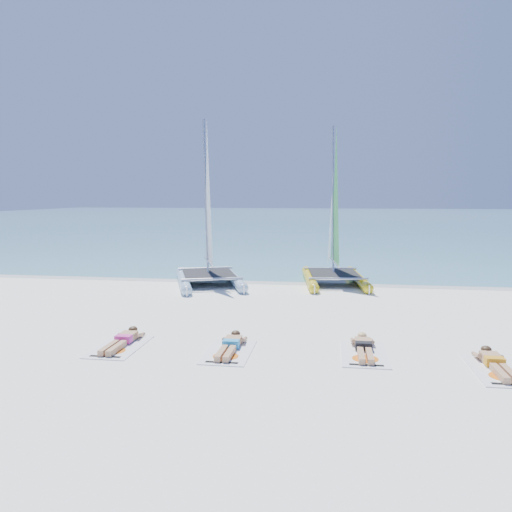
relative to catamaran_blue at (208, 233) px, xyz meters
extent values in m
plane|color=white|center=(2.85, -4.67, -2.03)|extent=(140.00, 140.00, 0.00)
cube|color=#7ECDD2|center=(2.85, 58.33, -2.02)|extent=(140.00, 115.00, 0.01)
cube|color=silver|center=(2.85, 0.83, -2.03)|extent=(140.00, 1.40, 0.01)
cylinder|color=silver|center=(-0.90, -0.43, -1.83)|extent=(1.88, 4.34, 0.39)
cone|color=silver|center=(-1.74, 1.88, -1.83)|extent=(0.55, 0.66, 0.38)
cylinder|color=silver|center=(0.97, 0.24, -1.83)|extent=(1.88, 4.34, 0.39)
cone|color=silver|center=(0.14, 2.56, -1.83)|extent=(0.55, 0.66, 0.38)
cube|color=black|center=(0.03, -0.10, -1.60)|extent=(2.64, 2.96, 0.03)
cylinder|color=silver|center=(-0.24, 0.66, 1.47)|extent=(0.48, 1.14, 6.15)
cylinder|color=yellow|center=(3.98, 0.67, -1.84)|extent=(0.87, 4.31, 0.38)
cone|color=yellow|center=(3.71, 3.02, -1.84)|extent=(0.42, 0.59, 0.36)
cylinder|color=yellow|center=(5.89, 0.89, -1.84)|extent=(0.87, 4.31, 0.38)
cone|color=yellow|center=(5.61, 3.24, -1.84)|extent=(0.42, 0.59, 0.36)
cube|color=black|center=(4.93, 0.78, -1.62)|extent=(2.11, 2.56, 0.03)
cylinder|color=silver|center=(4.84, 1.54, 1.33)|extent=(0.22, 1.13, 5.92)
cube|color=white|center=(-0.01, -8.46, -2.02)|extent=(1.00, 1.85, 0.02)
cube|color=tan|center=(-0.01, -8.03, -1.91)|extent=(0.36, 0.55, 0.17)
cube|color=#DA3398|center=(-0.01, -8.23, -1.90)|extent=(0.37, 0.22, 0.17)
cube|color=tan|center=(-0.01, -8.83, -1.94)|extent=(0.31, 0.85, 0.13)
sphere|color=tan|center=(-0.01, -7.66, -1.87)|extent=(0.21, 0.21, 0.21)
ellipsoid|color=#382614|center=(-0.01, -7.65, -1.83)|extent=(0.22, 0.24, 0.15)
cube|color=white|center=(2.57, -8.46, -2.02)|extent=(1.00, 1.85, 0.02)
cube|color=tan|center=(2.57, -8.03, -1.91)|extent=(0.36, 0.55, 0.17)
cube|color=#2899D5|center=(2.57, -8.23, -1.90)|extent=(0.37, 0.22, 0.17)
cube|color=tan|center=(2.57, -8.83, -1.94)|extent=(0.31, 0.85, 0.13)
sphere|color=tan|center=(2.57, -7.66, -1.87)|extent=(0.21, 0.21, 0.21)
ellipsoid|color=#382614|center=(2.57, -7.65, -1.83)|extent=(0.22, 0.24, 0.15)
cube|color=white|center=(5.55, -8.17, -2.02)|extent=(1.00, 1.85, 0.02)
cube|color=tan|center=(5.55, -7.74, -1.91)|extent=(0.36, 0.55, 0.17)
cube|color=black|center=(5.55, -7.94, -1.90)|extent=(0.37, 0.22, 0.17)
cube|color=tan|center=(5.55, -8.54, -1.94)|extent=(0.31, 0.85, 0.13)
sphere|color=tan|center=(5.55, -7.37, -1.87)|extent=(0.21, 0.21, 0.21)
ellipsoid|color=#DBB267|center=(5.55, -7.36, -1.83)|extent=(0.22, 0.24, 0.15)
cube|color=white|center=(8.12, -8.85, -2.02)|extent=(1.00, 1.85, 0.02)
cube|color=tan|center=(8.12, -8.42, -1.91)|extent=(0.36, 0.55, 0.17)
cube|color=orange|center=(8.12, -8.62, -1.90)|extent=(0.37, 0.22, 0.17)
cube|color=tan|center=(8.12, -9.22, -1.94)|extent=(0.31, 0.85, 0.13)
sphere|color=tan|center=(8.12, -8.05, -1.87)|extent=(0.21, 0.21, 0.21)
ellipsoid|color=#382614|center=(8.12, -8.04, -1.83)|extent=(0.22, 0.24, 0.15)
camera|label=1|loc=(4.77, -19.04, 1.45)|focal=35.00mm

